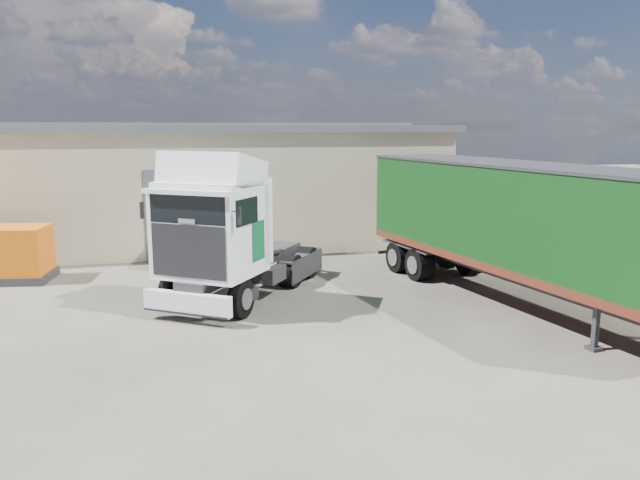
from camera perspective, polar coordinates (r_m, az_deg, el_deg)
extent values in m
plane|color=black|center=(16.09, -2.10, -8.71)|extent=(120.00, 120.00, 0.00)
cube|color=#BCAE90|center=(31.18, -19.06, 4.73)|extent=(30.00, 12.00, 5.00)
cube|color=#525557|center=(31.06, -19.35, 9.59)|extent=(30.60, 12.60, 0.30)
cube|color=#525557|center=(25.15, -11.14, 2.27)|extent=(4.00, 0.08, 3.60)
cube|color=#525557|center=(31.06, -19.38, 9.96)|extent=(30.60, 0.40, 0.15)
cube|color=maroon|center=(25.75, 20.94, 0.72)|extent=(0.35, 26.00, 2.50)
cylinder|color=black|center=(18.04, -10.36, -4.95)|extent=(2.71, 2.33, 1.09)
cylinder|color=black|center=(21.10, -5.31, -2.58)|extent=(2.75, 2.36, 1.09)
cylinder|color=black|center=(22.37, -3.69, -1.82)|extent=(2.75, 2.36, 1.09)
cube|color=#2D2D30|center=(20.03, -6.75, -2.19)|extent=(4.59, 6.13, 0.31)
cube|color=white|center=(17.24, -12.05, -5.66)|extent=(2.31, 1.69, 0.57)
cube|color=white|center=(17.96, -9.96, 0.86)|extent=(3.46, 3.41, 2.52)
cube|color=black|center=(17.04, -11.94, -1.04)|extent=(1.90, 1.33, 1.44)
cube|color=black|center=(16.87, -12.05, 2.75)|extent=(1.94, 1.35, 0.77)
cube|color=white|center=(17.94, -9.78, 6.07)|extent=(3.23, 3.09, 1.26)
cube|color=#0B5130|center=(19.03, -12.65, 0.43)|extent=(0.45, 0.64, 1.13)
cube|color=#0B5130|center=(17.75, -5.66, -0.07)|extent=(0.45, 0.64, 1.13)
cylinder|color=#2D2D30|center=(21.16, -5.09, -0.89)|extent=(1.57, 1.57, 0.12)
cube|color=#2D2D30|center=(16.28, 23.89, -7.27)|extent=(0.36, 0.36, 1.15)
cylinder|color=black|center=(22.95, 10.44, -1.63)|extent=(2.82, 1.55, 1.11)
cube|color=#2D2D30|center=(19.57, 17.36, -2.85)|extent=(2.96, 12.53, 0.37)
cube|color=#5C2615|center=(19.50, 17.41, -1.86)|extent=(4.71, 12.83, 0.25)
cube|color=black|center=(19.25, 17.65, 2.47)|extent=(4.71, 12.83, 2.72)
cube|color=#2D2D30|center=(19.12, 17.88, 6.57)|extent=(4.79, 12.90, 0.08)
cylinder|color=black|center=(23.86, -12.25, -1.89)|extent=(1.80, 0.96, 0.59)
cylinder|color=black|center=(26.59, -10.99, -0.59)|extent=(1.80, 0.96, 0.59)
cube|color=white|center=(25.10, -11.64, 0.23)|extent=(2.59, 4.37, 1.51)
cube|color=white|center=(23.48, -12.44, -0.60)|extent=(1.78, 1.16, 0.98)
cube|color=black|center=(23.57, -12.40, 0.65)|extent=(1.53, 0.43, 0.53)
cube|color=#2D2D30|center=(24.12, -26.73, -3.01)|extent=(3.25, 2.29, 0.28)
cube|color=orange|center=(23.97, -26.88, -1.15)|extent=(3.03, 2.08, 1.88)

